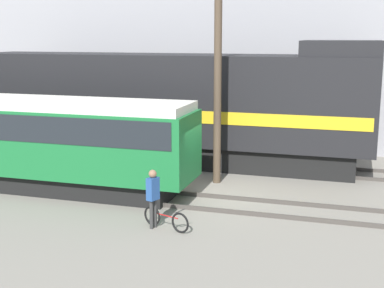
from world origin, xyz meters
name	(u,v)px	position (x,y,z in m)	size (l,w,h in m)	color
ground_plane	(211,199)	(0.00, 0.00, 0.00)	(120.00, 120.00, 0.00)	gray
track_near	(206,202)	(0.00, -0.61, 0.07)	(60.00, 1.50, 0.14)	#47423D
track_far	(240,165)	(0.00, 4.77, 0.07)	(60.00, 1.51, 0.14)	#47423D
building_backdrop	(269,27)	(0.00, 11.58, 5.94)	(30.40, 6.00, 11.88)	#99999E
freight_locomotive	(171,106)	(-3.12, 4.77, 2.48)	(17.37, 3.04, 5.32)	black
streetcar	(30,137)	(-6.64, -0.61, 1.89)	(12.24, 2.54, 3.31)	black
bicycle	(166,219)	(-0.49, -3.19, 0.31)	(1.57, 0.69, 0.66)	black
person	(153,193)	(-0.88, -3.20, 1.06)	(0.33, 0.41, 1.74)	#333333
utility_pole_center	(218,56)	(-0.33, 2.08, 4.77)	(0.28, 0.28, 9.54)	#4C3D2D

